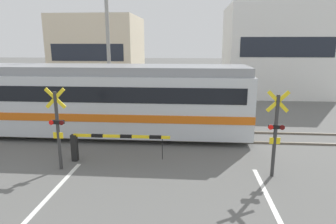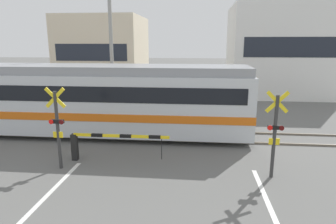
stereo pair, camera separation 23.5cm
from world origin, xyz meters
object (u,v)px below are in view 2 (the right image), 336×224
pedestrian (181,91)px  crossing_signal_left (57,125)px  crossing_barrier_far (221,109)px  crossing_signal_right (275,131)px  crossing_barrier_near (99,142)px  commuter_train (50,97)px

pedestrian → crossing_signal_left: bearing=-108.5°
crossing_barrier_far → crossing_signal_right: (1.11, -6.60, 0.78)m
crossing_signal_left → crossing_signal_right: (6.88, 0.00, 0.00)m
crossing_barrier_near → pedestrian: pedestrian is taller
commuter_train → crossing_barrier_far: commuter_train is taller
commuter_train → crossing_barrier_near: 4.66m
crossing_signal_left → pedestrian: size_ratio=1.57×
commuter_train → pedestrian: bearing=48.9°
commuter_train → crossing_signal_left: size_ratio=6.57×
crossing_signal_right → crossing_signal_left: bearing=180.0°
commuter_train → crossing_signal_left: commuter_train is taller
crossing_signal_left → pedestrian: bearing=71.5°
crossing_signal_right → crossing_barrier_near: bearing=172.7°
crossing_barrier_near → crossing_signal_left: bearing=-146.4°
crossing_barrier_far → crossing_barrier_near: bearing=-128.5°
crossing_barrier_near → commuter_train: bearing=136.4°
commuter_train → crossing_signal_left: bearing=-60.6°
crossing_barrier_near → crossing_signal_left: crossing_signal_left is taller
crossing_barrier_far → crossing_signal_left: 8.80m
crossing_barrier_far → pedestrian: (-2.31, 3.75, 0.29)m
commuter_train → crossing_barrier_near: (3.30, -3.14, -0.96)m
crossing_barrier_near → crossing_barrier_far: size_ratio=1.00×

